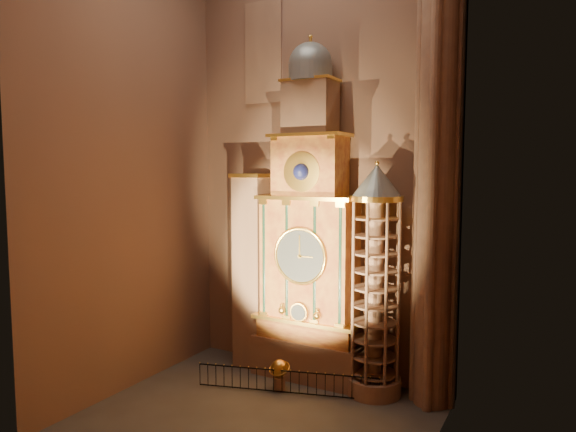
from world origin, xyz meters
The scene contains 11 objects.
floor centered at (0.00, 0.00, 0.00)m, with size 14.00×14.00×0.00m, color #383330.
wall_back centered at (0.00, 6.00, 11.00)m, with size 22.00×22.00×0.00m, color brown.
wall_left centered at (-7.00, 0.00, 11.00)m, with size 22.00×22.00×0.00m, color brown.
wall_right centered at (7.00, 0.00, 11.00)m, with size 22.00×22.00×0.00m, color brown.
astronomical_clock centered at (0.00, 4.96, 6.68)m, with size 5.60×2.41×16.70m.
portrait_tower centered at (-3.40, 4.98, 5.15)m, with size 1.80×1.60×10.20m.
stair_turret centered at (3.50, 4.70, 5.27)m, with size 2.50×2.50×10.80m.
gothic_pier centered at (6.10, 5.00, 11.00)m, with size 2.04×2.04×22.00m.
stained_glass_window centered at (-3.20, 5.92, 16.50)m, with size 2.20×0.14×5.20m.
celestial_globe centered at (-0.52, 2.88, 0.89)m, with size 1.11×1.06×1.48m.
iron_railing centered at (-0.03, 2.66, 0.58)m, with size 8.15×2.53×1.07m.
Camera 1 is at (11.16, -17.43, 10.38)m, focal length 32.00 mm.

